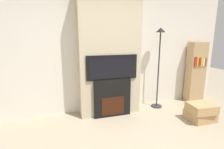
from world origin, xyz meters
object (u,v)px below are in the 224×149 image
(fireplace, at_px, (112,98))
(bookshelf, at_px, (196,72))
(television, at_px, (112,67))
(floor_lamp, at_px, (159,54))
(box_stack, at_px, (201,112))

(fireplace, height_order, bookshelf, bookshelf)
(television, distance_m, floor_lamp, 1.21)
(television, bearing_deg, box_stack, -24.65)
(fireplace, height_order, box_stack, fireplace)
(fireplace, bearing_deg, television, -90.00)
(television, height_order, box_stack, television)
(floor_lamp, distance_m, box_stack, 1.49)
(floor_lamp, xyz_separation_m, bookshelf, (1.18, 0.11, -0.51))
(fireplace, distance_m, floor_lamp, 1.47)
(television, bearing_deg, floor_lamp, 6.85)
(box_stack, bearing_deg, bookshelf, 54.31)
(television, xyz_separation_m, floor_lamp, (1.18, 0.14, 0.22))
(floor_lamp, relative_size, bookshelf, 1.21)
(fireplace, bearing_deg, box_stack, -24.71)
(television, distance_m, bookshelf, 2.39)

